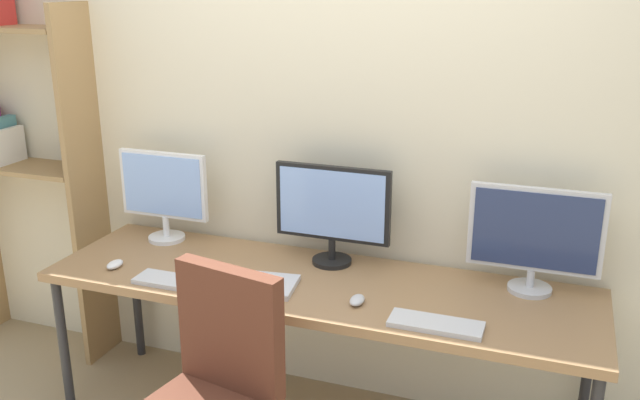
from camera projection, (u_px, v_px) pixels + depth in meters
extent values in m
cube|color=beige|center=(347.00, 133.00, 3.15)|extent=(4.77, 0.10, 2.60)
cube|color=#936D47|center=(316.00, 285.00, 2.95)|extent=(2.37, 0.68, 0.04)
cylinder|color=#262628|center=(64.00, 348.00, 3.17)|extent=(0.04, 0.04, 0.70)
cylinder|color=#262628|center=(136.00, 296.00, 3.69)|extent=(0.04, 0.04, 0.70)
cylinder|color=#262628|center=(587.00, 375.00, 2.96)|extent=(0.04, 0.04, 0.70)
cube|color=#9E7A4C|center=(87.00, 191.00, 3.52)|extent=(0.03, 0.28, 1.87)
cube|color=#9E7A4C|center=(22.00, 167.00, 3.62)|extent=(0.76, 0.28, 0.02)
cube|color=#9E7A4C|center=(3.00, 28.00, 3.40)|extent=(0.76, 0.28, 0.02)
cube|color=teal|center=(0.00, 141.00, 3.62)|extent=(0.05, 0.22, 0.24)
cube|color=white|center=(8.00, 146.00, 3.61)|extent=(0.03, 0.22, 0.19)
cube|color=#592D1E|center=(230.00, 328.00, 2.53)|extent=(0.45, 0.15, 0.48)
cylinder|color=silver|center=(167.00, 238.00, 3.41)|extent=(0.18, 0.18, 0.02)
cylinder|color=silver|center=(166.00, 226.00, 3.39)|extent=(0.03, 0.03, 0.10)
cube|color=silver|center=(164.00, 185.00, 3.33)|extent=(0.46, 0.03, 0.33)
cube|color=#8CB2F2|center=(162.00, 186.00, 3.31)|extent=(0.42, 0.01, 0.29)
cylinder|color=black|center=(332.00, 261.00, 3.13)|extent=(0.18, 0.18, 0.02)
cylinder|color=black|center=(332.00, 249.00, 3.11)|extent=(0.03, 0.03, 0.09)
cube|color=black|center=(333.00, 203.00, 3.05)|extent=(0.53, 0.03, 0.34)
cube|color=#8CB2F2|center=(331.00, 204.00, 3.03)|extent=(0.49, 0.01, 0.31)
cylinder|color=silver|center=(529.00, 288.00, 2.85)|extent=(0.18, 0.18, 0.02)
cylinder|color=silver|center=(530.00, 278.00, 2.83)|extent=(0.03, 0.03, 0.07)
cube|color=silver|center=(535.00, 230.00, 2.77)|extent=(0.53, 0.03, 0.35)
cube|color=navy|center=(535.00, 231.00, 2.76)|extent=(0.49, 0.01, 0.32)
cube|color=silver|center=(174.00, 281.00, 2.92)|extent=(0.34, 0.13, 0.02)
cube|color=silver|center=(436.00, 324.00, 2.55)|extent=(0.35, 0.13, 0.02)
ellipsoid|color=silver|center=(115.00, 264.00, 3.07)|extent=(0.06, 0.10, 0.03)
ellipsoid|color=silver|center=(357.00, 300.00, 2.73)|extent=(0.06, 0.10, 0.03)
cube|color=silver|center=(258.00, 284.00, 2.88)|extent=(0.35, 0.26, 0.02)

